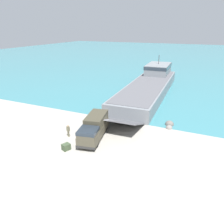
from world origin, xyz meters
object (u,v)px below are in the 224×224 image
(landing_craft, at_px, (150,84))
(soldier_on_ramp, at_px, (68,130))
(cargo_crate, at_px, (66,147))
(military_truck, at_px, (94,128))

(landing_craft, distance_m, soldier_on_ramp, 27.31)
(soldier_on_ramp, bearing_deg, landing_craft, 0.68)
(soldier_on_ramp, bearing_deg, cargo_crate, -140.14)
(landing_craft, xyz_separation_m, soldier_on_ramp, (-4.48, -26.93, -0.80))
(cargo_crate, bearing_deg, landing_craft, 84.78)
(soldier_on_ramp, distance_m, cargo_crate, 3.57)
(landing_craft, xyz_separation_m, military_truck, (-1.04, -25.74, -0.29))
(military_truck, distance_m, soldier_on_ramp, 3.68)
(landing_craft, height_order, soldier_on_ramp, landing_craft)
(military_truck, relative_size, cargo_crate, 8.23)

